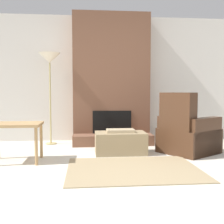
{
  "coord_description": "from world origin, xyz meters",
  "views": [
    {
      "loc": [
        -0.53,
        -3.07,
        1.03
      ],
      "look_at": [
        0.0,
        2.47,
        0.63
      ],
      "focal_mm": 45.0,
      "sensor_mm": 36.0,
      "label": 1
    }
  ],
  "objects_px": {
    "ottoman": "(120,142)",
    "side_table": "(16,128)",
    "armchair": "(186,135)",
    "floor_lamp_left": "(50,62)"
  },
  "relations": [
    {
      "from": "ottoman",
      "to": "side_table",
      "type": "relative_size",
      "value": 1.14
    },
    {
      "from": "armchair",
      "to": "floor_lamp_left",
      "type": "height_order",
      "value": "floor_lamp_left"
    },
    {
      "from": "ottoman",
      "to": "armchair",
      "type": "relative_size",
      "value": 0.76
    },
    {
      "from": "armchair",
      "to": "floor_lamp_left",
      "type": "relative_size",
      "value": 0.62
    },
    {
      "from": "side_table",
      "to": "armchair",
      "type": "bearing_deg",
      "value": 6.85
    },
    {
      "from": "ottoman",
      "to": "side_table",
      "type": "distance_m",
      "value": 1.66
    },
    {
      "from": "ottoman",
      "to": "side_table",
      "type": "bearing_deg",
      "value": -166.2
    },
    {
      "from": "ottoman",
      "to": "side_table",
      "type": "xyz_separation_m",
      "value": [
        -1.59,
        -0.39,
        0.31
      ]
    },
    {
      "from": "ottoman",
      "to": "floor_lamp_left",
      "type": "distance_m",
      "value": 2.14
    },
    {
      "from": "armchair",
      "to": "floor_lamp_left",
      "type": "distance_m",
      "value": 2.89
    }
  ]
}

